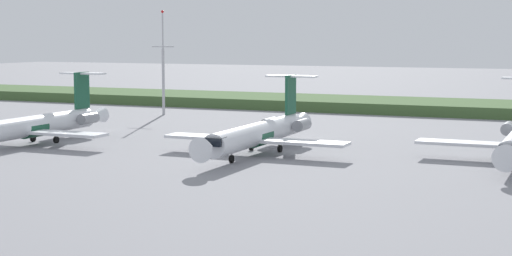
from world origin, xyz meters
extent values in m
plane|color=gray|center=(0.00, 30.00, 0.00)|extent=(500.00, 500.00, 0.00)
cube|color=#426033|center=(0.00, 67.78, 1.00)|extent=(320.00, 20.00, 1.99)
cylinder|color=silver|center=(-29.55, 1.88, 2.45)|extent=(2.70, 24.00, 2.70)
cone|color=silver|center=(-29.55, 15.88, 2.45)|extent=(2.30, 4.00, 2.29)
cylinder|color=#195138|center=(-29.55, 1.88, 2.30)|extent=(2.76, 3.60, 2.76)
cube|color=silver|center=(-23.64, 0.88, 1.84)|extent=(11.00, 3.20, 0.36)
cube|color=#195138|center=(-29.55, 12.88, 6.40)|extent=(0.36, 3.20, 5.20)
cube|color=silver|center=(-29.55, 13.18, 8.80)|extent=(6.80, 1.80, 0.24)
cylinder|color=gray|center=(-31.80, 11.08, 2.65)|extent=(1.50, 3.40, 1.50)
cylinder|color=gray|center=(-27.30, 11.08, 2.65)|extent=(1.50, 3.40, 1.50)
cylinder|color=black|center=(-31.45, 4.28, 0.45)|extent=(0.35, 0.90, 0.90)
cylinder|color=black|center=(-27.65, 4.28, 0.45)|extent=(0.35, 0.90, 0.90)
cylinder|color=silver|center=(0.68, 5.84, 2.45)|extent=(2.70, 24.00, 2.70)
cone|color=silver|center=(0.68, -7.66, 2.45)|extent=(2.70, 3.00, 2.70)
cone|color=silver|center=(0.68, 19.84, 2.45)|extent=(2.29, 4.00, 2.29)
cube|color=black|center=(0.68, -5.76, 2.92)|extent=(2.03, 1.80, 0.90)
cylinder|color=#195138|center=(0.68, 5.84, 2.30)|extent=(2.76, 3.60, 2.76)
cube|color=silver|center=(-5.23, 4.84, 1.84)|extent=(11.00, 3.20, 0.36)
cube|color=silver|center=(6.58, 4.84, 1.84)|extent=(11.00, 3.20, 0.36)
cube|color=#195138|center=(0.68, 16.84, 6.40)|extent=(0.36, 3.20, 5.20)
cube|color=silver|center=(0.68, 17.14, 8.80)|extent=(6.80, 1.80, 0.24)
cylinder|color=gray|center=(-1.57, 15.04, 2.65)|extent=(1.50, 3.40, 1.50)
cylinder|color=gray|center=(2.93, 15.04, 2.65)|extent=(1.50, 3.40, 1.50)
cylinder|color=gray|center=(0.68, -1.60, 1.00)|extent=(0.20, 0.20, 0.65)
cylinder|color=black|center=(0.68, -1.60, 0.45)|extent=(0.30, 0.90, 0.90)
cylinder|color=black|center=(-1.22, 8.24, 0.45)|extent=(0.35, 0.90, 0.90)
cylinder|color=black|center=(2.58, 8.24, 0.45)|extent=(0.35, 0.90, 0.90)
cone|color=silver|center=(30.02, -1.04, 2.45)|extent=(2.70, 3.00, 2.70)
cube|color=black|center=(30.02, 0.86, 2.92)|extent=(2.02, 1.80, 0.90)
cube|color=silver|center=(24.11, 11.46, 1.84)|extent=(11.00, 3.20, 0.36)
cylinder|color=gray|center=(27.77, 21.66, 2.65)|extent=(1.50, 3.40, 1.50)
cylinder|color=black|center=(28.12, 14.86, 0.45)|extent=(0.35, 0.90, 0.90)
cylinder|color=#B2B2B7|center=(-33.83, 43.38, 5.90)|extent=(0.50, 0.50, 11.80)
cylinder|color=#B2B2B7|center=(-33.83, 43.38, 14.98)|extent=(0.28, 0.28, 6.36)
cube|color=#B2B2B7|center=(-33.83, 43.38, 12.20)|extent=(4.40, 0.20, 0.20)
sphere|color=red|center=(-33.83, 43.38, 18.41)|extent=(0.50, 0.50, 0.50)
camera|label=1|loc=(37.64, -80.59, 14.00)|focal=55.65mm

